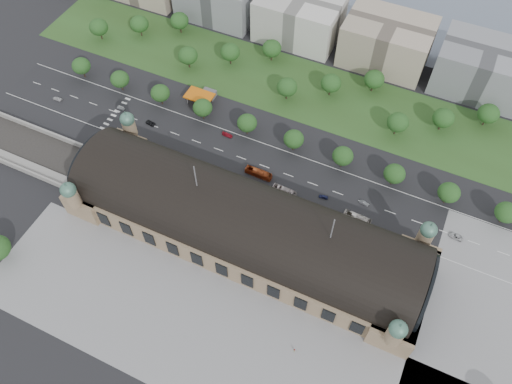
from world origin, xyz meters
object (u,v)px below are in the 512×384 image
at_px(traffic_car_6, 456,236).
at_px(parked_car_2, 130,141).
at_px(traffic_car_2, 150,123).
at_px(traffic_car_1, 121,108).
at_px(bus_east, 357,218).
at_px(bus_west, 258,173).
at_px(pedestrian_0, 294,350).
at_px(parked_car_6, 221,174).
at_px(parked_car_1, 168,157).
at_px(parked_car_4, 203,175).
at_px(traffic_car_0, 57,99).
at_px(parked_car_5, 215,178).
at_px(bus_mid, 284,191).
at_px(traffic_car_3, 227,135).
at_px(parked_car_3, 190,170).
at_px(traffic_car_4, 323,197).
at_px(petrol_station, 205,95).
at_px(parked_car_0, 118,135).
at_px(traffic_car_5, 364,203).

xyz_separation_m(traffic_car_6, parked_car_2, (-153.19, -12.87, -0.17)).
bearing_deg(traffic_car_2, traffic_car_1, -90.25).
bearing_deg(bus_east, bus_west, 88.09).
distance_m(traffic_car_2, pedestrian_0, 130.29).
xyz_separation_m(traffic_car_6, parked_car_6, (-104.09, -12.32, -0.09)).
height_order(parked_car_1, parked_car_6, parked_car_6).
height_order(parked_car_4, bus_west, bus_west).
bearing_deg(traffic_car_0, traffic_car_2, 92.35).
xyz_separation_m(parked_car_5, pedestrian_0, (62.70, -57.40, 0.25)).
height_order(parked_car_2, bus_mid, bus_mid).
relative_size(traffic_car_6, bus_east, 0.47).
bearing_deg(bus_west, traffic_car_3, 57.80).
distance_m(traffic_car_2, parked_car_1, 24.22).
distance_m(traffic_car_0, traffic_car_3, 91.38).
xyz_separation_m(parked_car_3, pedestrian_0, (74.85, -56.42, 0.16)).
xyz_separation_m(traffic_car_2, parked_car_4, (38.97, -17.49, 0.09)).
bearing_deg(traffic_car_0, bus_east, 84.34).
height_order(traffic_car_4, traffic_car_6, traffic_car_6).
bearing_deg(traffic_car_6, traffic_car_2, -85.88).
height_order(petrol_station, traffic_car_2, petrol_station).
bearing_deg(bus_mid, bus_west, 77.70).
bearing_deg(bus_mid, bus_east, -87.21).
height_order(bus_east, pedestrian_0, bus_east).
relative_size(traffic_car_4, parked_car_6, 0.84).
xyz_separation_m(parked_car_0, parked_car_2, (7.19, -0.56, -0.08)).
xyz_separation_m(traffic_car_5, bus_mid, (-34.19, -9.24, 0.88)).
bearing_deg(parked_car_4, bus_west, 84.69).
bearing_deg(parked_car_5, traffic_car_3, 172.25).
xyz_separation_m(traffic_car_3, parked_car_4, (0.97, -26.55, 0.04)).
height_order(traffic_car_2, traffic_car_3, traffic_car_3).
bearing_deg(traffic_car_5, traffic_car_3, 89.07).
bearing_deg(traffic_car_6, parked_car_4, -77.11).
xyz_separation_m(traffic_car_2, traffic_car_3, (38.00, 9.06, 0.05)).
xyz_separation_m(traffic_car_3, pedestrian_0, (69.29, -82.98, 0.16)).
height_order(traffic_car_4, parked_car_5, traffic_car_4).
distance_m(traffic_car_0, parked_car_3, 85.41).
distance_m(parked_car_1, bus_mid, 57.46).
bearing_deg(parked_car_5, parked_car_2, -115.19).
bearing_deg(traffic_car_3, traffic_car_5, -95.78).
bearing_deg(petrol_station, traffic_car_6, -11.76).
bearing_deg(bus_east, traffic_car_3, 77.70).
xyz_separation_m(traffic_car_3, parked_car_3, (-5.56, -26.55, 0.00)).
relative_size(parked_car_3, bus_mid, 0.40).
xyz_separation_m(petrol_station, traffic_car_2, (-16.17, -26.80, -2.24)).
relative_size(traffic_car_1, pedestrian_0, 2.15).
bearing_deg(bus_east, parked_car_6, 95.55).
height_order(traffic_car_4, traffic_car_5, traffic_car_4).
xyz_separation_m(parked_car_2, parked_car_5, (47.32, -2.47, 0.04)).
bearing_deg(traffic_car_4, pedestrian_0, 4.99).
xyz_separation_m(parked_car_1, parked_car_5, (25.66, -1.41, 0.01)).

